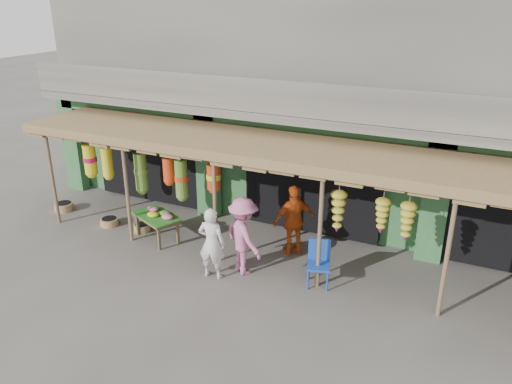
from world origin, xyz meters
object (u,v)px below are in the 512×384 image
at_px(blue_chair, 319,260).
at_px(person_front, 212,243).
at_px(person_vendor, 294,221).
at_px(person_shopper, 243,236).
at_px(flower_table, 157,217).

xyz_separation_m(blue_chair, person_front, (-2.21, -0.75, 0.27)).
relative_size(blue_chair, person_front, 0.61).
bearing_deg(person_front, person_vendor, -132.77).
relative_size(person_vendor, person_shopper, 0.98).
bearing_deg(blue_chair, person_vendor, 117.68).
bearing_deg(person_vendor, flower_table, -32.63).
bearing_deg(flower_table, person_front, -1.02).
bearing_deg(flower_table, person_shopper, 12.69).
bearing_deg(person_shopper, flower_table, 20.19).
bearing_deg(person_front, person_shopper, -145.96).
distance_m(blue_chair, person_shopper, 1.73).
bearing_deg(person_shopper, person_front, 72.33).
distance_m(blue_chair, person_front, 2.35).
bearing_deg(blue_chair, flower_table, 160.37).
height_order(flower_table, blue_chair, blue_chair).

